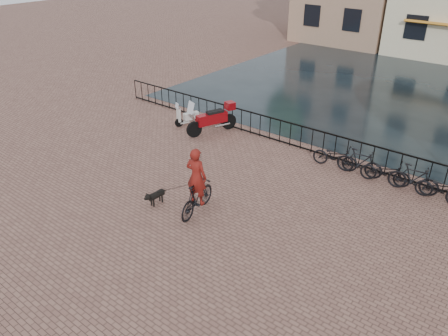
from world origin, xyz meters
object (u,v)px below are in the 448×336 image
Objects in this scene: motorcycle at (212,115)px; scooter at (188,113)px; cyclist at (197,185)px; dog at (156,197)px.

scooter is at bearing -162.16° from motorcycle.
motorcycle reaches higher than scooter.
cyclist is 1.11× the size of motorcycle.
cyclist is 7.28m from scooter.
cyclist reaches higher than dog.
cyclist is at bearing -33.87° from motorcycle.
cyclist is at bearing -23.45° from scooter.
cyclist reaches higher than motorcycle.
dog is at bearing -47.03° from motorcycle.
motorcycle is (-3.67, 5.10, -0.17)m from cyclist.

